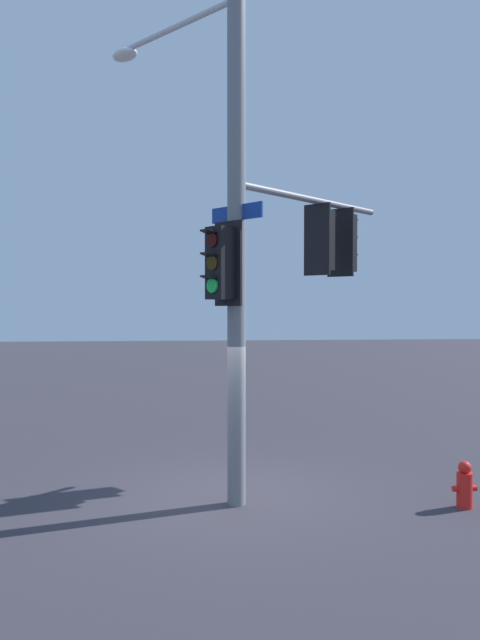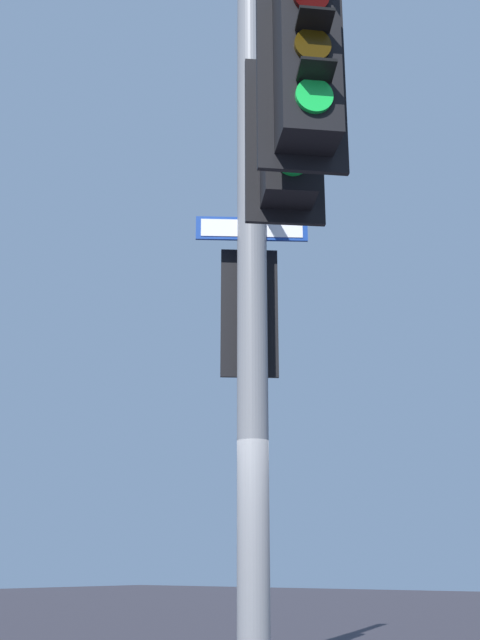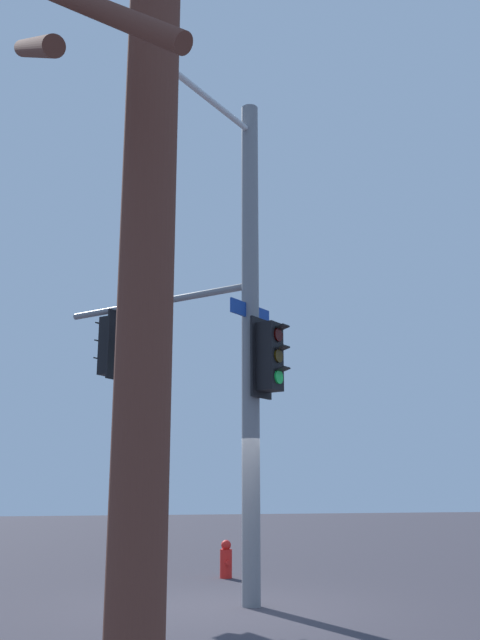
% 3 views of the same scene
% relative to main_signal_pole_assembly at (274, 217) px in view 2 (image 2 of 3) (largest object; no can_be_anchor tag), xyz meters
% --- Properties ---
extents(main_signal_pole_assembly, '(5.28, 3.30, 8.32)m').
position_rel_main_signal_pole_assembly_xyz_m(main_signal_pole_assembly, '(0.00, 0.00, 0.00)').
color(main_signal_pole_assembly, slate).
rests_on(main_signal_pole_assembly, ground).
extents(secondary_pole_assembly, '(0.75, 0.58, 7.72)m').
position_rel_main_signal_pole_assembly_xyz_m(secondary_pole_assembly, '(-4.92, -3.76, -0.39)').
color(secondary_pole_assembly, slate).
rests_on(secondary_pole_assembly, ground).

